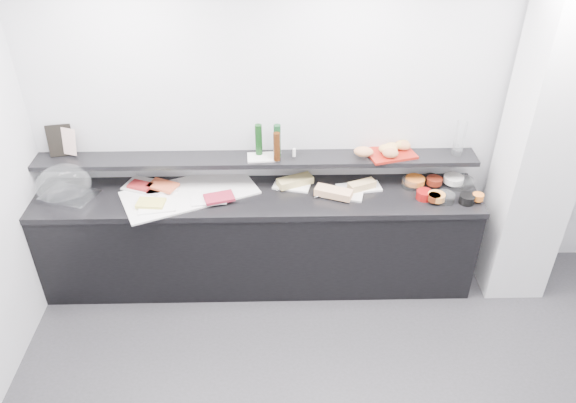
{
  "coord_description": "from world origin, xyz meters",
  "views": [
    {
      "loc": [
        -0.53,
        -2.1,
        3.4
      ],
      "look_at": [
        -0.45,
        1.45,
        1.0
      ],
      "focal_mm": 35.0,
      "sensor_mm": 36.0,
      "label": 1
    }
  ],
  "objects_px": {
    "bread_tray": "(390,153)",
    "carafe": "(460,139)",
    "cloche_base": "(70,197)",
    "sandwich_plate_mid": "(342,195)",
    "framed_print": "(60,140)",
    "condiment_tray": "(263,157)"
  },
  "relations": [
    {
      "from": "cloche_base",
      "to": "carafe",
      "type": "bearing_deg",
      "value": 24.2
    },
    {
      "from": "sandwich_plate_mid",
      "to": "bread_tray",
      "type": "height_order",
      "value": "bread_tray"
    },
    {
      "from": "cloche_base",
      "to": "carafe",
      "type": "relative_size",
      "value": 1.4
    },
    {
      "from": "framed_print",
      "to": "bread_tray",
      "type": "height_order",
      "value": "framed_print"
    },
    {
      "from": "condiment_tray",
      "to": "carafe",
      "type": "xyz_separation_m",
      "value": [
        1.58,
        0.01,
        0.14
      ]
    },
    {
      "from": "condiment_tray",
      "to": "carafe",
      "type": "distance_m",
      "value": 1.59
    },
    {
      "from": "cloche_base",
      "to": "sandwich_plate_mid",
      "type": "distance_m",
      "value": 2.19
    },
    {
      "from": "sandwich_plate_mid",
      "to": "carafe",
      "type": "height_order",
      "value": "carafe"
    },
    {
      "from": "sandwich_plate_mid",
      "to": "carafe",
      "type": "xyz_separation_m",
      "value": [
        0.94,
        0.21,
        0.39
      ]
    },
    {
      "from": "cloche_base",
      "to": "bread_tray",
      "type": "distance_m",
      "value": 2.61
    },
    {
      "from": "cloche_base",
      "to": "condiment_tray",
      "type": "relative_size",
      "value": 1.67
    },
    {
      "from": "framed_print",
      "to": "condiment_tray",
      "type": "relative_size",
      "value": 1.03
    },
    {
      "from": "framed_print",
      "to": "condiment_tray",
      "type": "height_order",
      "value": "framed_print"
    },
    {
      "from": "framed_print",
      "to": "bread_tray",
      "type": "xyz_separation_m",
      "value": [
        2.68,
        -0.06,
        -0.12
      ]
    },
    {
      "from": "bread_tray",
      "to": "carafe",
      "type": "relative_size",
      "value": 1.26
    },
    {
      "from": "sandwich_plate_mid",
      "to": "framed_print",
      "type": "bearing_deg",
      "value": -172.93
    },
    {
      "from": "carafe",
      "to": "cloche_base",
      "type": "bearing_deg",
      "value": -176.26
    },
    {
      "from": "bread_tray",
      "to": "cloche_base",
      "type": "bearing_deg",
      "value": 169.64
    },
    {
      "from": "sandwich_plate_mid",
      "to": "bread_tray",
      "type": "bearing_deg",
      "value": 43.15
    },
    {
      "from": "cloche_base",
      "to": "bread_tray",
      "type": "relative_size",
      "value": 1.11
    },
    {
      "from": "sandwich_plate_mid",
      "to": "carafe",
      "type": "relative_size",
      "value": 1.09
    },
    {
      "from": "cloche_base",
      "to": "condiment_tray",
      "type": "bearing_deg",
      "value": 27.46
    }
  ]
}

